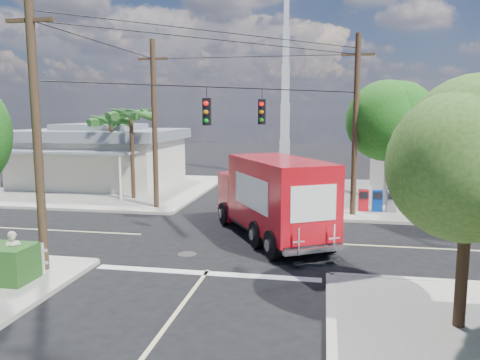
# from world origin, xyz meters

# --- Properties ---
(ground) EXTENTS (120.00, 120.00, 0.00)m
(ground) POSITION_xyz_m (0.00, 0.00, 0.00)
(ground) COLOR black
(ground) RESTS_ON ground
(sidewalk_ne) EXTENTS (14.12, 14.12, 0.14)m
(sidewalk_ne) POSITION_xyz_m (10.88, 10.88, 0.07)
(sidewalk_ne) COLOR #9C978D
(sidewalk_ne) RESTS_ON ground
(sidewalk_nw) EXTENTS (14.12, 14.12, 0.14)m
(sidewalk_nw) POSITION_xyz_m (-10.88, 10.88, 0.07)
(sidewalk_nw) COLOR #9C978D
(sidewalk_nw) RESTS_ON ground
(road_markings) EXTENTS (32.00, 32.00, 0.01)m
(road_markings) POSITION_xyz_m (0.00, -1.47, 0.01)
(road_markings) COLOR beige
(road_markings) RESTS_ON ground
(building_ne) EXTENTS (11.80, 10.20, 4.50)m
(building_ne) POSITION_xyz_m (12.50, 11.97, 2.32)
(building_ne) COLOR beige
(building_ne) RESTS_ON sidewalk_ne
(building_nw) EXTENTS (10.80, 10.20, 4.30)m
(building_nw) POSITION_xyz_m (-12.00, 12.46, 2.22)
(building_nw) COLOR beige
(building_nw) RESTS_ON sidewalk_nw
(radio_tower) EXTENTS (0.80, 0.80, 17.00)m
(radio_tower) POSITION_xyz_m (0.50, 20.00, 5.64)
(radio_tower) COLOR silver
(radio_tower) RESTS_ON ground
(tree_ne_front) EXTENTS (4.21, 4.14, 6.66)m
(tree_ne_front) POSITION_xyz_m (7.21, 6.76, 4.77)
(tree_ne_front) COLOR #422D1C
(tree_ne_front) RESTS_ON sidewalk_ne
(tree_ne_back) EXTENTS (3.77, 3.66, 5.82)m
(tree_ne_back) POSITION_xyz_m (9.81, 8.96, 4.19)
(tree_ne_back) COLOR #422D1C
(tree_ne_back) RESTS_ON sidewalk_ne
(tree_se) EXTENTS (3.67, 3.54, 5.62)m
(tree_se) POSITION_xyz_m (7.01, -7.24, 4.04)
(tree_se) COLOR #422D1C
(tree_se) RESTS_ON sidewalk_se
(palm_nw_front) EXTENTS (3.01, 3.08, 5.59)m
(palm_nw_front) POSITION_xyz_m (-7.50, 7.50, 5.04)
(palm_nw_front) COLOR #422D1C
(palm_nw_front) RESTS_ON sidewalk_nw
(palm_nw_back) EXTENTS (3.01, 3.08, 5.19)m
(palm_nw_back) POSITION_xyz_m (-9.50, 9.00, 4.67)
(palm_nw_back) COLOR #422D1C
(palm_nw_back) RESTS_ON sidewalk_nw
(utility_poles) EXTENTS (12.00, 10.68, 9.00)m
(utility_poles) POSITION_xyz_m (-1.58, 1.60, 4.67)
(utility_poles) COLOR #473321
(utility_poles) RESTS_ON ground
(vending_boxes) EXTENTS (1.90, 0.50, 1.10)m
(vending_boxes) POSITION_xyz_m (6.50, 6.20, 0.69)
(vending_boxes) COLOR red
(vending_boxes) RESTS_ON sidewalk_ne
(delivery_truck) EXTENTS (5.88, 7.96, 3.40)m
(delivery_truck) POSITION_xyz_m (1.64, 0.41, 1.73)
(delivery_truck) COLOR black
(delivery_truck) RESTS_ON ground
(pedestrian) EXTENTS (0.66, 0.62, 1.52)m
(pedestrian) POSITION_xyz_m (-5.50, -6.29, 0.90)
(pedestrian) COLOR beige
(pedestrian) RESTS_ON sidewalk_sw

